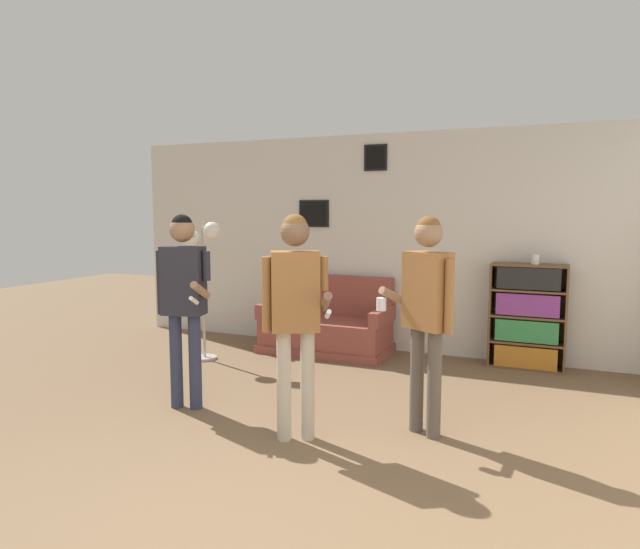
% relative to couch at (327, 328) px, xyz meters
% --- Properties ---
extents(wall_back, '(7.98, 0.08, 2.70)m').
position_rel_couch_xyz_m(wall_back, '(1.01, 0.41, 1.05)').
color(wall_back, beige).
rests_on(wall_back, ground_plane).
extents(couch, '(1.59, 0.80, 0.93)m').
position_rel_couch_xyz_m(couch, '(0.00, 0.00, 0.00)').
color(couch, brown).
rests_on(couch, ground_plane).
extents(bookshelf, '(0.81, 0.30, 1.17)m').
position_rel_couch_xyz_m(bookshelf, '(2.34, 0.19, 0.28)').
color(bookshelf, brown).
rests_on(bookshelf, ground_plane).
extents(floor_lamp, '(0.48, 0.28, 1.63)m').
position_rel_couch_xyz_m(floor_lamp, '(-1.20, -0.92, 0.96)').
color(floor_lamp, '#ADA89E').
rests_on(floor_lamp, ground_plane).
extents(person_player_foreground_left, '(0.55, 0.44, 1.73)m').
position_rel_couch_xyz_m(person_player_foreground_left, '(-0.37, -2.40, 0.77)').
color(person_player_foreground_left, '#2D334C').
rests_on(person_player_foreground_left, ground_plane).
extents(person_player_foreground_center, '(0.60, 0.39, 1.74)m').
position_rel_couch_xyz_m(person_player_foreground_center, '(0.84, -2.64, 0.77)').
color(person_player_foreground_center, '#B7AD99').
rests_on(person_player_foreground_center, ground_plane).
extents(person_watcher_holding_cup, '(0.59, 0.35, 1.72)m').
position_rel_couch_xyz_m(person_watcher_holding_cup, '(1.72, -2.15, 0.76)').
color(person_watcher_holding_cup, brown).
rests_on(person_watcher_holding_cup, ground_plane).
extents(drinking_cup, '(0.08, 0.08, 0.11)m').
position_rel_couch_xyz_m(drinking_cup, '(2.39, 0.19, 0.92)').
color(drinking_cup, white).
rests_on(drinking_cup, bookshelf).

